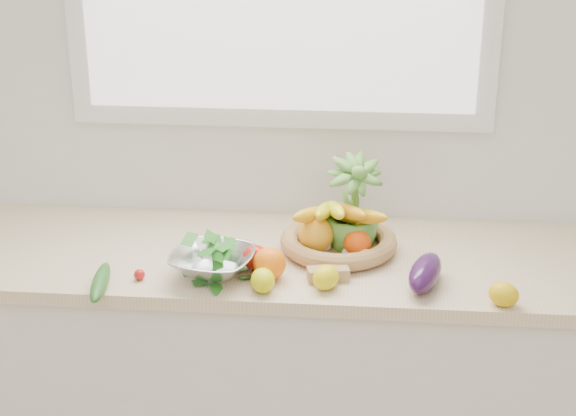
# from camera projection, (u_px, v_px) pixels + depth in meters

# --- Properties ---
(back_wall) EXTENTS (4.50, 0.02, 2.70)m
(back_wall) POSITION_uv_depth(u_px,v_px,m) (281.00, 78.00, 2.70)
(back_wall) COLOR white
(back_wall) RESTS_ON ground
(counter_cabinet) EXTENTS (2.20, 0.58, 0.86)m
(counter_cabinet) POSITION_uv_depth(u_px,v_px,m) (273.00, 387.00, 2.77)
(counter_cabinet) COLOR silver
(counter_cabinet) RESTS_ON ground
(countertop) EXTENTS (2.24, 0.62, 0.04)m
(countertop) POSITION_uv_depth(u_px,v_px,m) (272.00, 258.00, 2.60)
(countertop) COLOR beige
(countertop) RESTS_ON counter_cabinet
(orange_loose) EXTENTS (0.09, 0.09, 0.09)m
(orange_loose) POSITION_uv_depth(u_px,v_px,m) (270.00, 264.00, 2.42)
(orange_loose) COLOR orange
(orange_loose) RESTS_ON countertop
(lemon_a) EXTENTS (0.08, 0.09, 0.06)m
(lemon_a) POSITION_uv_depth(u_px,v_px,m) (263.00, 280.00, 2.35)
(lemon_a) COLOR #CED20B
(lemon_a) RESTS_ON countertop
(lemon_b) EXTENTS (0.10, 0.10, 0.07)m
(lemon_b) POSITION_uv_depth(u_px,v_px,m) (326.00, 278.00, 2.36)
(lemon_b) COLOR yellow
(lemon_b) RESTS_ON countertop
(lemon_c) EXTENTS (0.10, 0.10, 0.06)m
(lemon_c) POSITION_uv_depth(u_px,v_px,m) (504.00, 294.00, 2.28)
(lemon_c) COLOR #DFB10C
(lemon_c) RESTS_ON countertop
(apple) EXTENTS (0.09, 0.09, 0.07)m
(apple) POSITION_uv_depth(u_px,v_px,m) (255.00, 258.00, 2.47)
(apple) COLOR red
(apple) RESTS_ON countertop
(ginger) EXTENTS (0.12, 0.07, 0.04)m
(ginger) POSITION_uv_depth(u_px,v_px,m) (328.00, 274.00, 2.42)
(ginger) COLOR tan
(ginger) RESTS_ON countertop
(garlic_a) EXTENTS (0.06, 0.06, 0.04)m
(garlic_a) POSITION_uv_depth(u_px,v_px,m) (323.00, 245.00, 2.59)
(garlic_a) COLOR white
(garlic_a) RESTS_ON countertop
(garlic_b) EXTENTS (0.05, 0.05, 0.04)m
(garlic_b) POSITION_uv_depth(u_px,v_px,m) (349.00, 253.00, 2.54)
(garlic_b) COLOR beige
(garlic_b) RESTS_ON countertop
(garlic_c) EXTENTS (0.06, 0.06, 0.05)m
(garlic_c) POSITION_uv_depth(u_px,v_px,m) (366.00, 258.00, 2.50)
(garlic_c) COLOR white
(garlic_c) RESTS_ON countertop
(eggplant) EXTENTS (0.13, 0.22, 0.08)m
(eggplant) POSITION_uv_depth(u_px,v_px,m) (425.00, 273.00, 2.37)
(eggplant) COLOR #30103D
(eggplant) RESTS_ON countertop
(cucumber) EXTENTS (0.07, 0.23, 0.04)m
(cucumber) POSITION_uv_depth(u_px,v_px,m) (100.00, 282.00, 2.37)
(cucumber) COLOR #22591A
(cucumber) RESTS_ON countertop
(radish) EXTENTS (0.03, 0.03, 0.03)m
(radish) POSITION_uv_depth(u_px,v_px,m) (139.00, 275.00, 2.42)
(radish) COLOR red
(radish) RESTS_ON countertop
(potted_herb) EXTENTS (0.21, 0.21, 0.30)m
(potted_herb) POSITION_uv_depth(u_px,v_px,m) (353.00, 207.00, 2.57)
(potted_herb) COLOR #569636
(potted_herb) RESTS_ON countertop
(fruit_basket) EXTENTS (0.40, 0.40, 0.18)m
(fruit_basket) POSITION_uv_depth(u_px,v_px,m) (338.00, 235.00, 2.58)
(fruit_basket) COLOR tan
(fruit_basket) RESTS_ON countertop
(colander_with_spinach) EXTENTS (0.26, 0.26, 0.12)m
(colander_with_spinach) POSITION_uv_depth(u_px,v_px,m) (213.00, 257.00, 2.42)
(colander_with_spinach) COLOR white
(colander_with_spinach) RESTS_ON countertop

